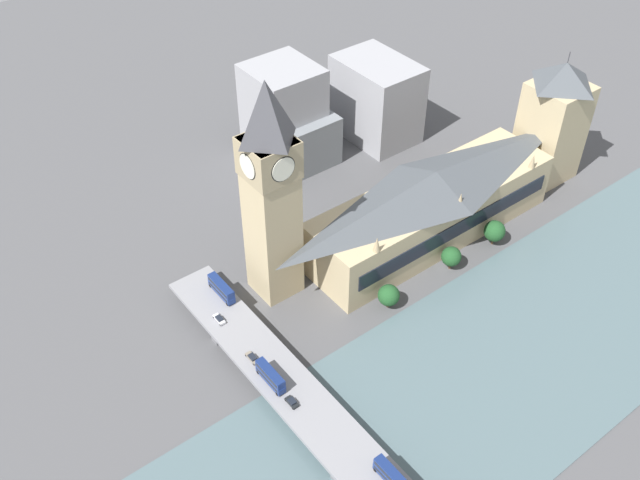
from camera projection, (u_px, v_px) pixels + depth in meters
The scene contains 18 objects.
ground_plane at pixel (443, 268), 230.42m from camera, with size 600.00×600.00×0.00m, color #4C4C4F.
river_water at pixel (536, 339), 207.58m from camera, with size 64.08×360.00×0.30m, color #4C6066.
parliament_hall at pixel (432, 204), 234.61m from camera, with size 24.74×90.77×26.16m.
clock_tower at pixel (270, 189), 198.79m from camera, with size 14.05×14.05×72.31m.
victoria_tower at pixel (553, 121), 255.16m from camera, with size 18.76×18.76×49.63m.
road_bridge at pixel (354, 459), 172.92m from camera, with size 160.17×14.11×5.50m.
double_decker_bus_lead at pixel (391, 476), 165.58m from camera, with size 10.37×2.55×4.73m.
double_decker_bus_mid at pixel (221, 288), 211.98m from camera, with size 11.51×2.64×4.86m.
double_decker_bus_rear at pixel (270, 376), 187.35m from camera, with size 10.79×2.50×4.95m.
car_northbound_tail at pixel (292, 402), 183.54m from camera, with size 4.04×1.87×1.35m.
car_southbound_lead at pixel (219, 319), 205.30m from camera, with size 4.57×1.76×1.36m.
car_southbound_mid at pixel (252, 358), 194.58m from camera, with size 4.76×1.80×1.35m.
city_block_west at pixel (293, 134), 272.53m from camera, with size 31.35×24.12×19.79m.
city_block_center at pixel (376, 99), 280.07m from camera, with size 32.91×23.02×32.02m.
city_block_east at pixel (283, 114), 266.39m from camera, with size 24.96×24.21×37.88m.
tree_embankment_near at pixel (451, 256), 226.98m from camera, with size 6.50×6.50×8.45m.
tree_embankment_mid at pixel (495, 231), 235.70m from camera, with size 7.17×7.17×9.26m.
tree_embankment_far at pixel (389, 295), 214.18m from camera, with size 6.72×6.72×8.39m.
Camera 1 is at (-108.65, 133.82, 158.30)m, focal length 40.00 mm.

